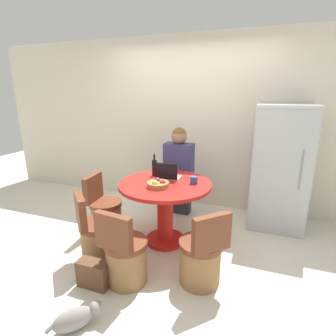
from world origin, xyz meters
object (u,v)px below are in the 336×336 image
dining_table (165,201)px  chair_near_right_corner (201,258)px  person_seated (180,168)px  chair_left_side (105,214)px  cat (76,318)px  refrigerator (280,168)px  chair_near_left_corner (97,237)px  fruit_bowl (158,184)px  bottle (154,167)px  handbag (94,274)px  chair_near_camera (125,258)px  laptop (168,175)px

dining_table → chair_near_right_corner: bearing=-45.0°
person_seated → chair_left_side: bearing=47.4°
person_seated → cat: person_seated is taller
refrigerator → cat: bearing=-122.4°
dining_table → chair_left_side: bearing=-176.0°
chair_near_left_corner → cat: size_ratio=2.20×
fruit_bowl → cat: size_ratio=0.69×
refrigerator → bottle: bearing=-154.3°
cat → handbag: size_ratio=1.18×
handbag → refrigerator: bearing=49.2°
dining_table → person_seated: size_ratio=0.82×
chair_near_camera → fruit_bowl: size_ratio=3.19×
chair_near_right_corner → person_seated: (-0.63, 1.33, 0.46)m
refrigerator → bottle: 1.65m
bottle → fruit_bowl: bearing=-62.3°
dining_table → cat: dining_table is taller
refrigerator → laptop: (-1.29, -0.79, -0.01)m
chair_near_right_corner → laptop: size_ratio=2.74×
person_seated → fruit_bowl: bearing=92.1°
chair_near_left_corner → cat: chair_near_left_corner is taller
refrigerator → chair_left_side: size_ratio=2.11×
refrigerator → bottle: size_ratio=5.98×
fruit_bowl → bottle: bottle is taller
fruit_bowl → chair_near_camera: bearing=-97.3°
chair_near_right_corner → handbag: 1.02m
chair_near_right_corner → fruit_bowl: fruit_bowl is taller
chair_near_left_corner → chair_left_side: bearing=-20.7°
chair_near_camera → chair_near_right_corner: size_ratio=1.00×
refrigerator → chair_near_camera: (-1.37, -1.74, -0.55)m
chair_left_side → bottle: bottle is taller
chair_left_side → refrigerator: bearing=-68.5°
bottle → person_seated: bearing=73.1°
chair_left_side → handbag: size_ratio=2.58×
chair_near_camera → cat: (-0.11, -0.60, -0.17)m
dining_table → bottle: (-0.22, 0.22, 0.33)m
cat → laptop: bearing=33.6°
chair_near_camera → handbag: size_ratio=2.58×
chair_left_side → cat: 1.48m
dining_table → person_seated: bearing=94.4°
chair_left_side → chair_near_camera: bearing=-140.8°
chair_near_left_corner → chair_left_side: 0.57m
handbag → bottle: bearing=83.1°
laptop → cat: bearing=82.8°
chair_near_left_corner → bottle: bottle is taller
chair_left_side → chair_near_camera: size_ratio=1.00×
chair_near_camera → handbag: bearing=38.1°
chair_near_camera → fruit_bowl: bearing=-89.7°
refrigerator → fruit_bowl: bearing=-139.7°
chair_near_left_corner → fruit_bowl: 0.87m
refrigerator → fruit_bowl: 1.69m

